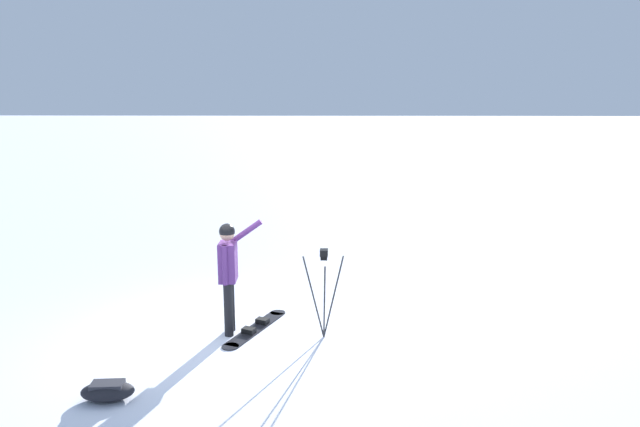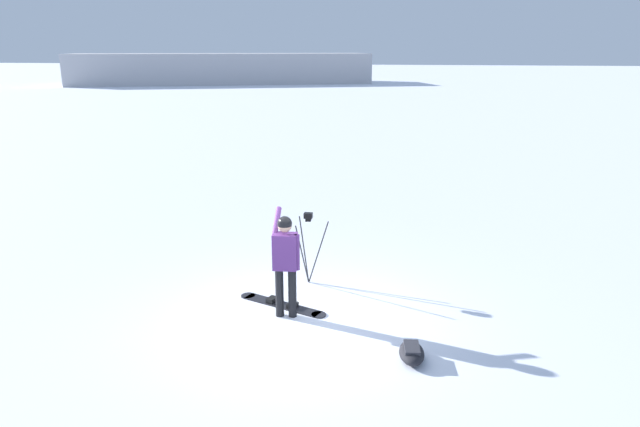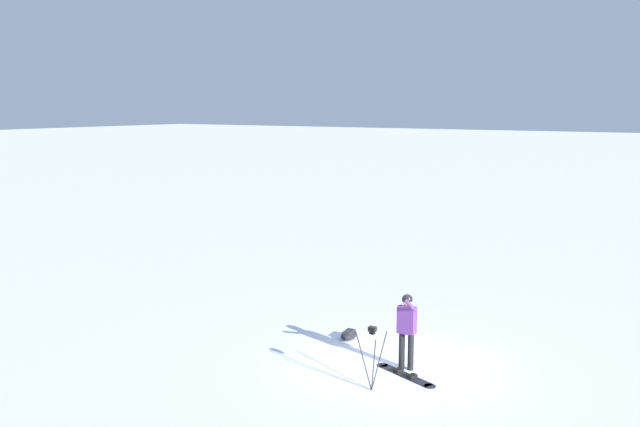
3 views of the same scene
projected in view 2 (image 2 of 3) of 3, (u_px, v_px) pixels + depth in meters
The scene contains 6 objects.
ground_plane at pixel (302, 320), 9.61m from camera, with size 300.00×300.00×0.00m, color white.
snowboarder at pixel (285, 255), 9.47m from camera, with size 0.67×0.51×1.81m.
snowboard at pixel (282, 304), 10.15m from camera, with size 0.80×1.68×0.10m.
gear_bag_large at pixel (412, 352), 8.36m from camera, with size 0.69×0.44×0.23m.
camera_tripod at pixel (308, 233), 10.88m from camera, with size 0.66×0.64×1.42m.
distant_ridge at pixel (223, 69), 72.22m from camera, with size 20.66×37.40×3.72m.
Camera 2 is at (8.54, 1.82, 4.41)m, focal length 32.03 mm.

